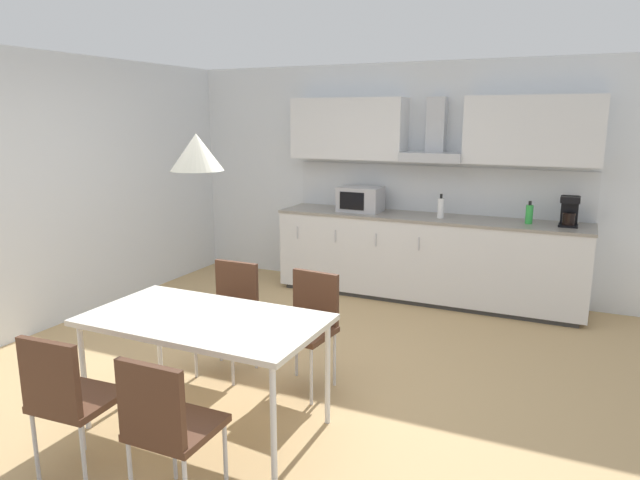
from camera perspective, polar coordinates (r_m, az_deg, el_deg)
ground_plane at (r=4.62m, az=-5.47°, el=-13.60°), size 7.29×8.37×0.02m
wall_back at (r=6.79m, az=6.53°, el=6.23°), size 5.83×0.10×2.59m
wall_left at (r=5.88m, az=-27.19°, el=4.03°), size 0.10×6.70×2.59m
kitchen_counter at (r=6.42m, az=10.54°, el=-1.74°), size 3.35×0.66×0.94m
backsplash_tile at (r=6.58m, az=11.46°, el=4.99°), size 3.33×0.02×0.52m
upper_wall_cabinets at (r=6.38m, az=11.38°, el=10.69°), size 3.33×0.40×0.69m
microwave at (r=6.53m, az=4.08°, el=4.09°), size 0.48×0.35×0.28m
coffee_maker at (r=6.14m, az=23.68°, el=2.66°), size 0.18×0.19×0.30m
bottle_green at (r=6.14m, az=20.19°, el=2.46°), size 0.07×0.07×0.23m
bottle_white at (r=6.23m, az=11.98°, el=3.18°), size 0.07×0.07×0.26m
dining_table at (r=3.74m, az=-11.48°, el=-8.23°), size 1.52×0.84×0.75m
chair_near_right at (r=3.05m, az=-15.17°, el=-17.02°), size 0.40×0.40×0.87m
chair_near_left at (r=3.49m, az=-24.03°, el=-13.79°), size 0.42×0.42×0.87m
chair_far_left at (r=4.60m, az=-8.93°, el=-6.52°), size 0.40×0.40×0.87m
chair_far_right at (r=4.27m, az=-1.12°, el=-7.87°), size 0.43×0.43×0.87m
pendant_lamp at (r=3.51m, az=-12.23°, el=8.58°), size 0.32×0.32×0.22m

